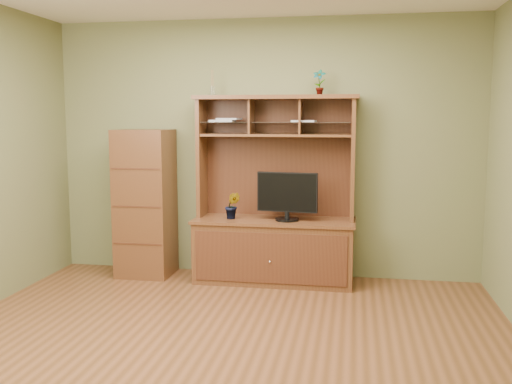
# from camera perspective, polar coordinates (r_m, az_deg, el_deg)

# --- Properties ---
(room) EXTENTS (4.54, 4.04, 2.74)m
(room) POSITION_cam_1_polar(r_m,az_deg,el_deg) (4.09, -3.62, 2.81)
(room) COLOR #523017
(room) RESTS_ON ground
(media_hutch) EXTENTS (1.66, 0.61, 1.90)m
(media_hutch) POSITION_cam_1_polar(r_m,az_deg,el_deg) (5.86, 1.85, -3.92)
(media_hutch) COLOR #4A2315
(media_hutch) RESTS_ON room
(monitor) EXTENTS (0.62, 0.24, 0.49)m
(monitor) POSITION_cam_1_polar(r_m,az_deg,el_deg) (5.70, 3.14, -0.33)
(monitor) COLOR black
(monitor) RESTS_ON media_hutch
(orchid_plant) EXTENTS (0.16, 0.13, 0.28)m
(orchid_plant) POSITION_cam_1_polar(r_m,az_deg,el_deg) (5.81, -2.37, -1.36)
(orchid_plant) COLOR #2F521C
(orchid_plant) RESTS_ON media_hutch
(top_plant) EXTENTS (0.15, 0.12, 0.25)m
(top_plant) POSITION_cam_1_polar(r_m,az_deg,el_deg) (5.79, 6.34, 10.87)
(top_plant) COLOR #2A6824
(top_plant) RESTS_ON media_hutch
(reed_diffuser) EXTENTS (0.05, 0.05, 0.26)m
(reed_diffuser) POSITION_cam_1_polar(r_m,az_deg,el_deg) (5.96, -4.39, 10.57)
(reed_diffuser) COLOR silver
(reed_diffuser) RESTS_ON media_hutch
(magazines) EXTENTS (1.09, 0.21, 0.04)m
(magazines) POSITION_cam_1_polar(r_m,az_deg,el_deg) (5.86, -0.55, 7.18)
(magazines) COLOR #B2B1B6
(magazines) RESTS_ON media_hutch
(side_cabinet) EXTENTS (0.55, 0.51, 1.55)m
(side_cabinet) POSITION_cam_1_polar(r_m,az_deg,el_deg) (6.17, -11.01, -1.09)
(side_cabinet) COLOR #4A2315
(side_cabinet) RESTS_ON room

